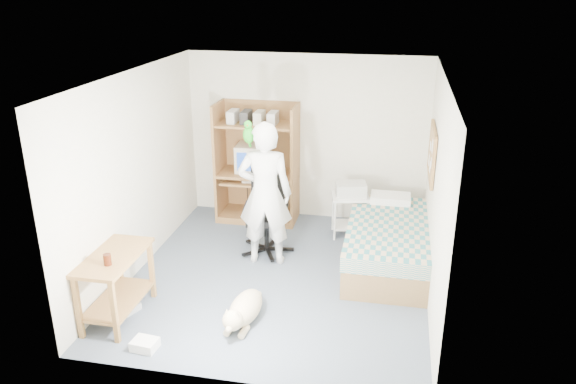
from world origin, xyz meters
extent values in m
plane|color=#4C5867|center=(0.00, 0.00, 0.00)|extent=(4.00, 4.00, 0.00)
cube|color=beige|center=(0.00, 2.00, 1.25)|extent=(3.60, 0.02, 2.50)
cube|color=beige|center=(1.80, 0.00, 1.25)|extent=(0.02, 4.00, 2.50)
cube|color=beige|center=(-1.80, 0.00, 1.25)|extent=(0.02, 4.00, 2.50)
cube|color=white|center=(0.00, 0.00, 2.50)|extent=(3.60, 4.00, 0.02)
cube|color=olive|center=(-1.28, 1.70, 0.90)|extent=(0.04, 0.60, 1.80)
cube|color=olive|center=(-0.12, 1.70, 0.90)|extent=(0.04, 0.60, 1.80)
cube|color=olive|center=(-0.70, 1.99, 0.90)|extent=(1.20, 0.02, 1.80)
cube|color=olive|center=(-0.70, 1.70, 0.74)|extent=(1.12, 0.60, 0.04)
cube|color=olive|center=(-0.70, 1.62, 0.64)|extent=(1.00, 0.50, 0.03)
cube|color=olive|center=(-0.70, 1.70, 1.50)|extent=(1.12, 0.55, 0.03)
cube|color=olive|center=(-0.70, 1.70, 0.05)|extent=(1.12, 0.60, 0.10)
cube|color=brown|center=(1.30, 0.60, 0.18)|extent=(1.00, 2.00, 0.36)
cube|color=#2D747A|center=(1.30, 0.60, 0.46)|extent=(1.02, 2.02, 0.20)
cube|color=white|center=(1.30, 1.40, 0.60)|extent=(0.55, 0.35, 0.12)
cube|color=olive|center=(-1.55, -1.20, 0.73)|extent=(0.50, 1.00, 0.04)
cube|color=olive|center=(-1.75, -1.65, 0.35)|extent=(0.05, 0.05, 0.70)
cube|color=olive|center=(-1.35, -1.65, 0.35)|extent=(0.05, 0.05, 0.70)
cube|color=olive|center=(-1.75, -0.75, 0.35)|extent=(0.05, 0.05, 0.70)
cube|color=olive|center=(-1.35, -0.75, 0.35)|extent=(0.05, 0.05, 0.70)
cube|color=olive|center=(-1.55, -1.20, 0.20)|extent=(0.46, 0.92, 0.03)
cube|color=olive|center=(1.78, 0.90, 1.45)|extent=(0.03, 0.90, 0.60)
cube|color=olive|center=(1.77, 0.90, 1.76)|extent=(0.04, 0.94, 0.04)
cube|color=olive|center=(1.77, 0.90, 1.14)|extent=(0.04, 0.94, 0.04)
cylinder|color=black|center=(-0.31, 0.63, 0.04)|extent=(0.64, 0.64, 0.06)
cylinder|color=black|center=(-0.31, 0.63, 0.24)|extent=(0.06, 0.06, 0.43)
cube|color=black|center=(-0.31, 0.63, 0.50)|extent=(0.55, 0.55, 0.09)
cube|color=black|center=(-0.34, 0.88, 0.85)|extent=(0.45, 0.12, 0.59)
cube|color=black|center=(-0.58, 0.60, 0.66)|extent=(0.08, 0.32, 0.04)
cube|color=black|center=(-0.05, 0.67, 0.66)|extent=(0.08, 0.32, 0.04)
imported|color=white|center=(-0.26, 0.38, 0.94)|extent=(0.74, 0.53, 1.88)
ellipsoid|color=#138917|center=(-0.46, 0.40, 1.70)|extent=(0.14, 0.14, 0.22)
sphere|color=#138917|center=(-0.46, 0.36, 1.84)|extent=(0.10, 0.10, 0.10)
cone|color=#DA4213|center=(-0.45, 0.31, 1.84)|extent=(0.04, 0.05, 0.04)
cylinder|color=#138917|center=(-0.47, 0.46, 1.58)|extent=(0.05, 0.15, 0.13)
ellipsoid|color=beige|center=(-0.17, -1.00, 0.15)|extent=(0.37, 0.68, 0.29)
sphere|color=beige|center=(-0.20, -1.36, 0.22)|extent=(0.22, 0.22, 0.22)
cone|color=beige|center=(-0.26, -1.37, 0.32)|extent=(0.06, 0.06, 0.08)
cone|color=beige|center=(-0.15, -1.38, 0.32)|extent=(0.06, 0.06, 0.08)
ellipsoid|color=beige|center=(-0.21, -1.45, 0.18)|extent=(0.08, 0.12, 0.07)
cylinder|color=beige|center=(-0.13, -0.65, 0.09)|extent=(0.07, 0.21, 0.10)
cube|color=silver|center=(0.74, 1.39, 0.60)|extent=(0.59, 0.50, 0.04)
cube|color=silver|center=(0.74, 1.39, 0.16)|extent=(0.54, 0.46, 0.03)
cylinder|color=silver|center=(0.51, 1.21, 0.30)|extent=(0.03, 0.03, 0.60)
cylinder|color=silver|center=(0.97, 1.21, 0.30)|extent=(0.03, 0.03, 0.60)
cylinder|color=silver|center=(0.51, 1.56, 0.30)|extent=(0.03, 0.03, 0.60)
cylinder|color=silver|center=(0.97, 1.56, 0.30)|extent=(0.03, 0.03, 0.60)
cube|color=#B2B3AD|center=(0.74, 1.39, 0.71)|extent=(0.47, 0.39, 0.18)
cube|color=beige|center=(-0.80, 1.75, 0.97)|extent=(0.45, 0.47, 0.41)
cube|color=navy|center=(-0.79, 1.53, 0.97)|extent=(0.34, 0.03, 0.28)
cube|color=beige|center=(-0.67, 1.58, 0.67)|extent=(0.47, 0.23, 0.03)
cylinder|color=gold|center=(-0.30, 1.65, 0.82)|extent=(0.08, 0.08, 0.12)
cylinder|color=#3B1509|center=(-1.50, -1.40, 0.81)|extent=(0.08, 0.08, 0.12)
cube|color=white|center=(-1.03, -1.70, 0.05)|extent=(0.27, 0.22, 0.10)
cube|color=#A7A6A2|center=(-1.50, -1.09, 0.04)|extent=(0.25, 0.27, 0.08)
camera|label=1|loc=(1.31, -6.05, 3.52)|focal=35.00mm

